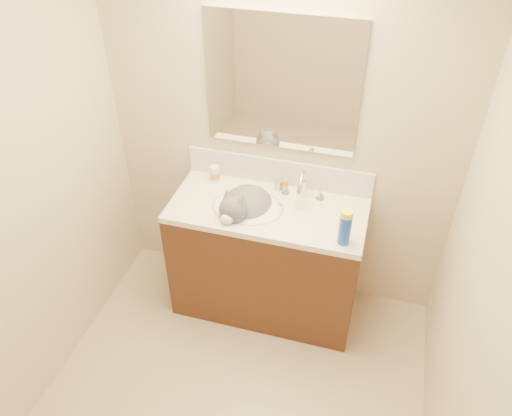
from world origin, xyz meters
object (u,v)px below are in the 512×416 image
Objects in this scene: cat at (245,208)px; spray_can at (345,230)px; vanity_cabinet at (267,261)px; faucet at (302,188)px; pill_bottle at (215,174)px; silver_jar at (278,185)px; basin at (248,216)px; amber_bottle at (285,186)px.

spray_can is (0.63, -0.17, 0.11)m from cat.
faucet is at bearing 37.29° from vanity_cabinet.
spray_can is (0.49, -0.19, 0.54)m from vanity_cabinet.
pill_bottle is 1.79× the size of silver_jar.
pill_bottle is (-0.26, 0.20, 0.07)m from cat.
basin is 0.65m from spray_can.
faucet is at bearing 39.02° from cat.
silver_jar is at bearing 85.80° from vanity_cabinet.
silver_jar is (0.01, 0.20, 0.48)m from vanity_cabinet.
spray_can is (0.89, -0.37, 0.04)m from pill_bottle.
vanity_cabinet is 0.40m from basin.
faucet reaches higher than basin.
cat reaches higher than amber_bottle.
cat is at bearing -37.44° from pill_bottle.
spray_can is (0.47, -0.39, 0.06)m from silver_jar.
amber_bottle is at bearing 50.47° from basin.
spray_can is at bearing -47.10° from faucet.
cat is at bearing -172.15° from vanity_cabinet.
pill_bottle reaches higher than basin.
cat is 0.34m from pill_bottle.
cat reaches higher than pill_bottle.
basin reaches higher than vanity_cabinet.
basin is at bearing -120.22° from silver_jar.
spray_can reaches higher than silver_jar.
spray_can reaches higher than basin.
pill_bottle is at bearing 175.87° from faucet.
silver_jar is at bearing 168.68° from amber_bottle.
amber_bottle is (0.06, 0.19, 0.49)m from vanity_cabinet.
faucet is at bearing -4.13° from pill_bottle.
faucet is at bearing -25.04° from amber_bottle.
faucet reaches higher than cat.
faucet is 0.19m from silver_jar.
pill_bottle is at bearing 157.31° from spray_can.
vanity_cabinet is at bearing -24.09° from pill_bottle.
amber_bottle is (0.05, -0.01, 0.01)m from silver_jar.
cat is 0.66m from spray_can.
spray_can is (0.61, -0.16, 0.16)m from basin.
vanity_cabinet is 0.52m from silver_jar.
basin is 0.37m from pill_bottle.
cat reaches higher than basin.
vanity_cabinet is at bearing -94.20° from silver_jar.
basin is 1.61× the size of faucet.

